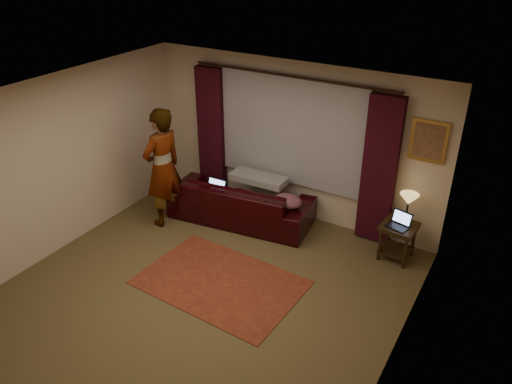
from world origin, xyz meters
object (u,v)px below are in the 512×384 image
laptop_sofa (213,189)px  end_table (397,241)px  tiffany_lamp (408,207)px  person (163,168)px  laptop_table (398,221)px  sofa (241,194)px

laptop_sofa → end_table: bearing=8.0°
tiffany_lamp → person: bearing=-163.3°
laptop_table → person: 3.67m
person → laptop_table: bearing=112.5°
sofa → tiffany_lamp: bearing=-178.5°
tiffany_lamp → laptop_table: bearing=-101.7°
end_table → laptop_sofa: bearing=-170.4°
tiffany_lamp → person: (-3.61, -1.08, 0.20)m
laptop_sofa → person: size_ratio=0.19×
person → end_table: bearing=113.5°
person → sofa: bearing=132.7°
tiffany_lamp → laptop_table: size_ratio=1.35×
laptop_table → person: (-3.56, -0.84, 0.31)m
laptop_sofa → laptop_table: laptop_table is taller
person → laptop_sofa: bearing=131.6°
laptop_sofa → end_table: (2.91, 0.49, -0.32)m
end_table → person: person is taller
laptop_sofa → person: (-0.65, -0.41, 0.39)m
end_table → laptop_table: 0.39m
sofa → tiffany_lamp: tiffany_lamp is taller
sofa → laptop_sofa: (-0.36, -0.26, 0.12)m
laptop_sofa → end_table: size_ratio=0.65×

